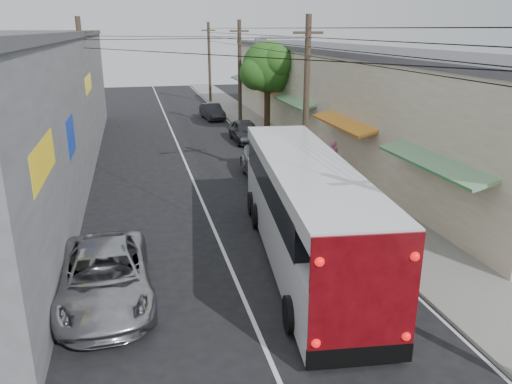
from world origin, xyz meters
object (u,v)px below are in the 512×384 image
at_px(coach_bus, 304,208).
at_px(pedestrian_near, 332,158).
at_px(parked_car_mid, 245,131).
at_px(parked_car_far, 212,112).
at_px(pedestrian_far, 313,150).
at_px(jeepney, 105,276).
at_px(parked_suv, 270,164).

relative_size(coach_bus, pedestrian_near, 6.54).
xyz_separation_m(parked_car_mid, parked_car_far, (-0.80, 9.36, -0.08)).
height_order(coach_bus, pedestrian_far, coach_bus).
relative_size(coach_bus, parked_car_far, 3.06).
bearing_deg(pedestrian_far, coach_bus, 54.78).
bearing_deg(parked_car_far, pedestrian_far, -84.84).
bearing_deg(coach_bus, parked_car_far, 93.97).
xyz_separation_m(parked_car_mid, pedestrian_near, (2.46, -9.56, 0.31)).
height_order(jeepney, pedestrian_near, pedestrian_near).
bearing_deg(pedestrian_far, parked_suv, 24.06).
height_order(pedestrian_near, pedestrian_far, pedestrian_near).
relative_size(parked_suv, pedestrian_near, 3.24).
height_order(parked_suv, parked_car_far, parked_suv).
bearing_deg(jeepney, parked_car_far, 73.10).
distance_m(parked_suv, pedestrian_near, 3.28).
relative_size(coach_bus, parked_suv, 2.02).
xyz_separation_m(jeepney, parked_car_far, (7.60, 28.93, -0.11)).
bearing_deg(parked_car_mid, pedestrian_far, -71.25).
relative_size(jeepney, pedestrian_far, 3.75).
height_order(coach_bus, parked_car_mid, coach_bus).
relative_size(parked_suv, pedestrian_far, 4.09).
xyz_separation_m(coach_bus, parked_car_far, (1.28, 27.60, -1.12)).
distance_m(parked_car_far, pedestrian_near, 19.21).
relative_size(parked_car_mid, parked_car_far, 1.09).
bearing_deg(pedestrian_near, parked_suv, 8.12).
bearing_deg(pedestrian_near, jeepney, 54.62).
relative_size(parked_car_far, pedestrian_near, 2.14).
distance_m(coach_bus, parked_car_far, 27.65).
height_order(parked_suv, pedestrian_near, pedestrian_near).
bearing_deg(parked_suv, pedestrian_near, -0.94).
distance_m(jeepney, pedestrian_near, 14.77).
xyz_separation_m(parked_car_mid, pedestrian_far, (2.38, -6.87, 0.12)).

